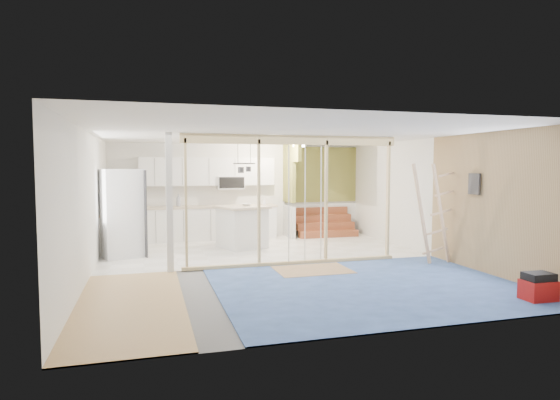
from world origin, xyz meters
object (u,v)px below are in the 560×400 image
object	(u,v)px
toolbox	(538,288)
ladder	(434,214)
island	(242,227)
fridge	(122,213)

from	to	relation	value
toolbox	ladder	distance (m)	2.83
toolbox	ladder	size ratio (longest dim) A/B	0.23
island	ladder	size ratio (longest dim) A/B	0.66
fridge	island	world-z (taller)	fridge
island	fridge	bearing A→B (deg)	168.93
toolbox	island	bearing A→B (deg)	122.32
ladder	toolbox	bearing A→B (deg)	-93.57
island	toolbox	xyz separation A→B (m)	(3.30, -5.63, -0.31)
fridge	toolbox	xyz separation A→B (m)	(6.04, -5.23, -0.76)
fridge	ladder	xyz separation A→B (m)	(6.09, -2.53, 0.07)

